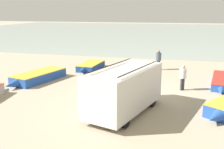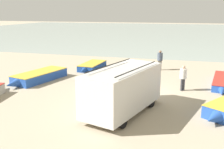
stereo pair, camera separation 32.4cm
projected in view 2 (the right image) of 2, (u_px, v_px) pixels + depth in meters
ground_plane at (137, 92)px, 16.91m from camera, size 200.00×200.00×0.00m
sea_water at (174, 32)px, 65.58m from camera, size 120.00×80.00×0.01m
parked_van at (123, 89)px, 13.14m from camera, size 3.33×5.45×2.44m
fishing_rowboat_0 at (223, 82)px, 18.27m from camera, size 1.94×5.55×0.51m
fishing_rowboat_1 at (117, 79)px, 18.96m from camera, size 5.17×2.71×0.51m
fishing_rowboat_4 at (92, 66)px, 23.32m from camera, size 1.66×4.12×0.55m
fishing_rowboat_5 at (38, 76)px, 19.46m from camera, size 2.70×5.31×0.67m
fisherman_2 at (160, 58)px, 22.86m from camera, size 0.46×0.46×1.74m
fisherman_3 at (183, 76)px, 16.93m from camera, size 0.44×0.44×1.67m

